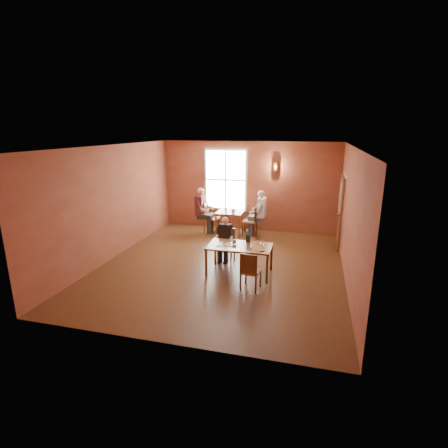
% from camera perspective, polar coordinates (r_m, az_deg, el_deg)
% --- Properties ---
extents(ground, '(6.00, 7.00, 0.01)m').
position_cam_1_polar(ground, '(9.06, -0.32, -6.74)').
color(ground, brown).
rests_on(ground, ground).
extents(wall_back, '(6.00, 0.04, 3.00)m').
position_cam_1_polar(wall_back, '(11.96, 4.05, 6.15)').
color(wall_back, brown).
rests_on(wall_back, ground).
extents(wall_front, '(6.00, 0.04, 3.00)m').
position_cam_1_polar(wall_front, '(5.44, -10.00, -5.46)').
color(wall_front, brown).
rests_on(wall_front, ground).
extents(wall_left, '(0.04, 7.00, 3.00)m').
position_cam_1_polar(wall_left, '(9.80, -17.56, 3.42)').
color(wall_left, brown).
rests_on(wall_left, ground).
extents(wall_right, '(0.04, 7.00, 3.00)m').
position_cam_1_polar(wall_right, '(8.36, 19.93, 1.23)').
color(wall_right, brown).
rests_on(wall_right, ground).
extents(ceiling, '(6.00, 7.00, 0.04)m').
position_cam_1_polar(ceiling, '(8.40, -0.36, 12.58)').
color(ceiling, white).
rests_on(ceiling, wall_back).
extents(window, '(1.36, 0.10, 1.96)m').
position_cam_1_polar(window, '(12.05, 0.25, 7.23)').
color(window, white).
rests_on(window, wall_back).
extents(door, '(0.12, 1.04, 2.10)m').
position_cam_1_polar(door, '(10.69, 18.42, 1.83)').
color(door, maroon).
rests_on(door, ground).
extents(wall_sconce, '(0.16, 0.16, 0.28)m').
position_cam_1_polar(wall_sconce, '(11.63, 8.43, 9.25)').
color(wall_sconce, brown).
rests_on(wall_sconce, wall_back).
extents(main_table, '(1.52, 0.85, 0.71)m').
position_cam_1_polar(main_table, '(8.46, 2.55, -5.81)').
color(main_table, brown).
rests_on(main_table, ground).
extents(chair_diner_main, '(0.39, 0.39, 0.88)m').
position_cam_1_polar(chair_diner_main, '(9.13, 0.35, -3.60)').
color(chair_diner_main, brown).
rests_on(chair_diner_main, ground).
extents(diner_main, '(0.45, 0.45, 1.12)m').
position_cam_1_polar(diner_main, '(9.07, 0.31, -2.93)').
color(diner_main, black).
rests_on(diner_main, ground).
extents(chair_empty, '(0.43, 0.43, 0.86)m').
position_cam_1_polar(chair_empty, '(7.66, 4.41, -7.58)').
color(chair_empty, '#542A1B').
rests_on(chair_empty, ground).
extents(plate_food, '(0.30, 0.30, 0.03)m').
position_cam_1_polar(plate_food, '(8.37, 0.90, -3.32)').
color(plate_food, silver).
rests_on(plate_food, main_table).
extents(sandwich, '(0.11, 0.11, 0.10)m').
position_cam_1_polar(sandwich, '(8.43, 1.69, -2.95)').
color(sandwich, tan).
rests_on(sandwich, main_table).
extents(goblet_a, '(0.08, 0.08, 0.16)m').
position_cam_1_polar(goblet_a, '(8.31, 5.91, -3.07)').
color(goblet_a, white).
rests_on(goblet_a, main_table).
extents(goblet_b, '(0.07, 0.07, 0.17)m').
position_cam_1_polar(goblet_b, '(8.13, 6.36, -3.46)').
color(goblet_b, white).
rests_on(goblet_b, main_table).
extents(goblet_c, '(0.08, 0.08, 0.17)m').
position_cam_1_polar(goblet_c, '(8.09, 4.40, -3.54)').
color(goblet_c, silver).
rests_on(goblet_c, main_table).
extents(menu_stand, '(0.11, 0.06, 0.19)m').
position_cam_1_polar(menu_stand, '(8.54, 3.97, -2.44)').
color(menu_stand, black).
rests_on(menu_stand, main_table).
extents(knife, '(0.17, 0.07, 0.00)m').
position_cam_1_polar(knife, '(8.08, 1.99, -4.14)').
color(knife, silver).
rests_on(knife, main_table).
extents(napkin, '(0.20, 0.20, 0.01)m').
position_cam_1_polar(napkin, '(8.27, -0.72, -3.66)').
color(napkin, white).
rests_on(napkin, main_table).
extents(sunglasses, '(0.12, 0.10, 0.01)m').
position_cam_1_polar(sunglasses, '(7.97, 6.21, -4.46)').
color(sunglasses, black).
rests_on(sunglasses, main_table).
extents(second_table, '(0.86, 0.86, 0.76)m').
position_cam_1_polar(second_table, '(11.60, 1.07, 0.25)').
color(second_table, brown).
rests_on(second_table, ground).
extents(chair_diner_white, '(0.44, 0.44, 0.99)m').
position_cam_1_polar(chair_diner_white, '(11.44, 4.24, 0.58)').
color(chair_diner_white, '#5B3312').
rests_on(chair_diner_white, ground).
extents(diner_white, '(0.58, 0.58, 1.44)m').
position_cam_1_polar(diner_white, '(11.38, 4.41, 1.67)').
color(diner_white, white).
rests_on(diner_white, ground).
extents(chair_diner_maroon, '(0.45, 0.45, 1.01)m').
position_cam_1_polar(chair_diner_maroon, '(11.74, -2.01, 1.03)').
color(chair_diner_maroon, '#582915').
rests_on(chair_diner_maroon, ground).
extents(diner_maroon, '(0.59, 0.59, 1.46)m').
position_cam_1_polar(diner_maroon, '(11.69, -2.16, 2.13)').
color(diner_maroon, maroon).
rests_on(diner_maroon, ground).
extents(cup_a, '(0.17, 0.17, 0.10)m').
position_cam_1_polar(cup_a, '(11.38, 1.51, 2.19)').
color(cup_a, beige).
rests_on(cup_a, second_table).
extents(cup_b, '(0.12, 0.12, 0.10)m').
position_cam_1_polar(cup_b, '(11.62, 0.30, 2.46)').
color(cup_b, silver).
rests_on(cup_b, second_table).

